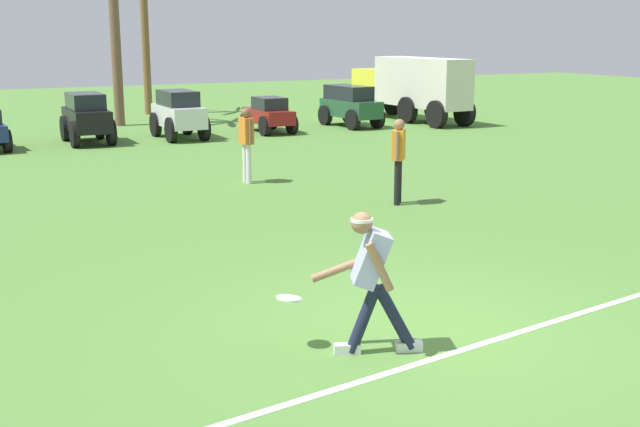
# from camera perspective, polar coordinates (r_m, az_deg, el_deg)

# --- Properties ---
(ground_plane) EXTENTS (80.00, 80.00, 0.00)m
(ground_plane) POSITION_cam_1_polar(r_m,az_deg,el_deg) (8.65, 7.30, -8.25)
(ground_plane) COLOR #507F36
(field_line_paint) EXTENTS (22.15, 3.10, 0.01)m
(field_line_paint) POSITION_cam_1_polar(r_m,az_deg,el_deg) (8.17, 9.85, -9.60)
(field_line_paint) COLOR white
(field_line_paint) RESTS_ON ground_plane
(frisbee_thrower) EXTENTS (0.98, 0.71, 1.42)m
(frisbee_thrower) POSITION_cam_1_polar(r_m,az_deg,el_deg) (7.77, 3.66, -4.39)
(frisbee_thrower) COLOR #191E38
(frisbee_thrower) RESTS_ON ground_plane
(frisbee_in_flight) EXTENTS (0.29, 0.29, 0.06)m
(frisbee_in_flight) POSITION_cam_1_polar(r_m,az_deg,el_deg) (7.96, -2.22, -6.04)
(frisbee_in_flight) COLOR white
(teammate_near_sideline) EXTENTS (0.21, 0.49, 1.56)m
(teammate_near_sideline) POSITION_cam_1_polar(r_m,az_deg,el_deg) (16.67, -5.26, 5.36)
(teammate_near_sideline) COLOR silver
(teammate_near_sideline) RESTS_ON ground_plane
(teammate_midfield) EXTENTS (0.38, 0.42, 1.56)m
(teammate_midfield) POSITION_cam_1_polar(r_m,az_deg,el_deg) (14.59, 5.61, 4.29)
(teammate_midfield) COLOR black
(teammate_midfield) RESTS_ON ground_plane
(parked_car_slot_c) EXTENTS (1.19, 2.36, 1.40)m
(parked_car_slot_c) POSITION_cam_1_polar(r_m,az_deg,el_deg) (23.60, -16.27, 6.62)
(parked_car_slot_c) COLOR black
(parked_car_slot_c) RESTS_ON ground_plane
(parked_car_slot_d) EXTENTS (1.16, 2.35, 1.40)m
(parked_car_slot_d) POSITION_cam_1_polar(r_m,az_deg,el_deg) (24.02, -10.02, 7.04)
(parked_car_slot_d) COLOR silver
(parked_car_slot_d) RESTS_ON ground_plane
(parked_car_slot_e) EXTENTS (1.11, 2.21, 1.10)m
(parked_car_slot_e) POSITION_cam_1_polar(r_m,az_deg,el_deg) (25.16, -3.67, 7.06)
(parked_car_slot_e) COLOR maroon
(parked_car_slot_e) RESTS_ON ground_plane
(parked_car_slot_f) EXTENTS (1.30, 2.46, 1.34)m
(parked_car_slot_f) POSITION_cam_1_polar(r_m,az_deg,el_deg) (26.69, 2.15, 7.75)
(parked_car_slot_f) COLOR #235133
(parked_car_slot_f) RESTS_ON ground_plane
(box_truck) EXTENTS (1.53, 5.93, 2.20)m
(box_truck) POSITION_cam_1_polar(r_m,az_deg,el_deg) (28.56, 6.56, 9.04)
(box_truck) COLOR yellow
(box_truck) RESTS_ON ground_plane
(palm_tree_far_left) EXTENTS (3.07, 3.06, 6.60)m
(palm_tree_far_left) POSITION_cam_1_polar(r_m,az_deg,el_deg) (27.67, -14.45, 14.34)
(palm_tree_far_left) COLOR brown
(palm_tree_far_left) RESTS_ON ground_plane
(palm_tree_left_of_centre) EXTENTS (2.87, 3.49, 6.11)m
(palm_tree_left_of_centre) POSITION_cam_1_polar(r_m,az_deg,el_deg) (31.28, -12.39, 13.72)
(palm_tree_left_of_centre) COLOR brown
(palm_tree_left_of_centre) RESTS_ON ground_plane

